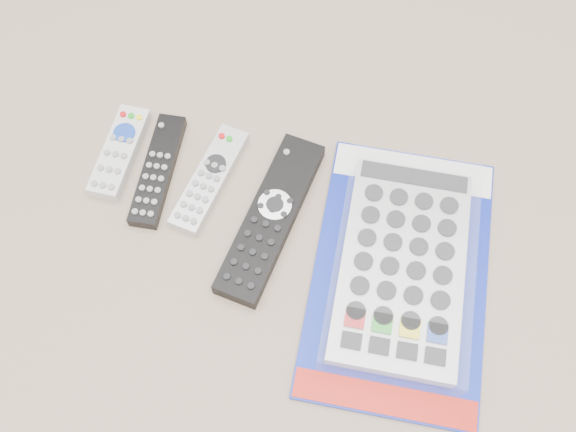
% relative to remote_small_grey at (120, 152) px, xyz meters
% --- Properties ---
extents(remote_small_grey, '(0.05, 0.15, 0.02)m').
position_rel_remote_small_grey_xyz_m(remote_small_grey, '(0.00, 0.00, 0.00)').
color(remote_small_grey, silver).
rests_on(remote_small_grey, ground).
extents(remote_slim_black, '(0.05, 0.18, 0.02)m').
position_rel_remote_small_grey_xyz_m(remote_slim_black, '(0.06, -0.02, -0.00)').
color(remote_slim_black, black).
rests_on(remote_slim_black, ground).
extents(remote_silver_dvd, '(0.07, 0.18, 0.02)m').
position_rel_remote_small_grey_xyz_m(remote_silver_dvd, '(0.14, -0.01, -0.00)').
color(remote_silver_dvd, '#B7B7BB').
rests_on(remote_silver_dvd, ground).
extents(remote_large_black, '(0.10, 0.26, 0.03)m').
position_rel_remote_small_grey_xyz_m(remote_large_black, '(0.24, -0.05, 0.00)').
color(remote_large_black, black).
rests_on(remote_large_black, ground).
extents(jumbo_remote_packaged, '(0.24, 0.38, 0.05)m').
position_rel_remote_small_grey_xyz_m(jumbo_remote_packaged, '(0.42, -0.08, 0.01)').
color(jumbo_remote_packaged, '#0E209D').
rests_on(jumbo_remote_packaged, ground).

